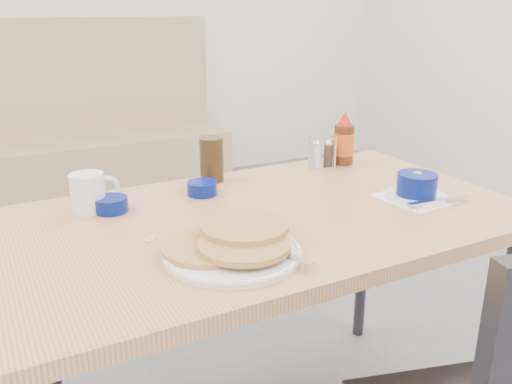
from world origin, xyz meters
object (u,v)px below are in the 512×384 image
coffee_mug (89,192)px  syrup_bottle (344,141)px  pancake_plate (233,246)px  butter_bowl (202,188)px  dining_table (267,235)px  creamer_bowl (111,205)px  booth_bench (86,151)px  grits_setting (417,188)px  amber_tumbler (212,159)px  condiment_caddy (322,156)px

coffee_mug → syrup_bottle: syrup_bottle is taller
pancake_plate → butter_bowl: size_ratio=3.48×
dining_table → creamer_bowl: creamer_bowl is taller
creamer_bowl → syrup_bottle: syrup_bottle is taller
booth_bench → dining_table: bearing=-90.0°
grits_setting → butter_bowl: 0.63m
coffee_mug → booth_bench: bearing=79.7°
booth_bench → amber_tumbler: size_ratio=13.46×
creamer_bowl → amber_tumbler: (0.36, 0.12, 0.05)m
creamer_bowl → butter_bowl: bearing=2.9°
grits_setting → amber_tumbler: 0.63m
pancake_plate → creamer_bowl: 0.44m
dining_table → grits_setting: bearing=-13.2°
dining_table → amber_tumbler: (-0.01, 0.34, 0.13)m
condiment_caddy → pancake_plate: bearing=-122.8°
coffee_mug → creamer_bowl: bearing=-37.1°
amber_tumbler → syrup_bottle: syrup_bottle is taller
pancake_plate → creamer_bowl: (-0.17, 0.40, -0.00)m
dining_table → syrup_bottle: bearing=32.2°
booth_bench → butter_bowl: size_ratio=21.32×
grits_setting → creamer_bowl: 0.87m
pancake_plate → condiment_caddy: 0.76m
grits_setting → condiment_caddy: (-0.05, 0.41, 0.01)m
coffee_mug → butter_bowl: 0.32m
booth_bench → butter_bowl: (-0.09, -2.30, 0.43)m
dining_table → butter_bowl: (-0.09, 0.23, 0.08)m
booth_bench → grits_setting: booth_bench is taller
creamer_bowl → syrup_bottle: bearing=5.8°
butter_bowl → coffee_mug: bearing=176.1°
booth_bench → syrup_bottle: bearing=-77.9°
pancake_plate → condiment_caddy: bearing=40.0°
pancake_plate → condiment_caddy: condiment_caddy is taller
butter_bowl → condiment_caddy: (0.49, 0.08, 0.02)m
syrup_bottle → booth_bench: bearing=102.1°
condiment_caddy → syrup_bottle: syrup_bottle is taller
grits_setting → condiment_caddy: 0.41m
butter_bowl → pancake_plate: bearing=-103.6°
pancake_plate → butter_bowl: (0.10, 0.41, -0.00)m
butter_bowl → syrup_bottle: (0.57, 0.07, 0.06)m
dining_table → creamer_bowl: size_ratio=15.46×
butter_bowl → creamer_bowl: bearing=-177.1°
pancake_plate → syrup_bottle: syrup_bottle is taller
amber_tumbler → condiment_caddy: (0.40, -0.04, -0.03)m
grits_setting → amber_tumbler: (-0.45, 0.44, 0.04)m
dining_table → pancake_plate: size_ratio=4.51×
creamer_bowl → coffee_mug: bearing=142.9°
grits_setting → amber_tumbler: amber_tumbler is taller
pancake_plate → amber_tumbler: amber_tumbler is taller
booth_bench → butter_bowl: booth_bench is taller
dining_table → grits_setting: size_ratio=6.17×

